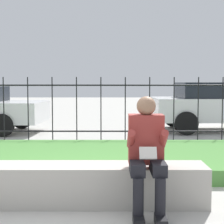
# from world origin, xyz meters

# --- Properties ---
(ground_plane) EXTENTS (60.00, 60.00, 0.00)m
(ground_plane) POSITION_xyz_m (0.00, 0.00, 0.00)
(ground_plane) COLOR #B2AFA8
(stone_bench) EXTENTS (3.18, 0.51, 0.46)m
(stone_bench) POSITION_xyz_m (0.02, 0.00, 0.21)
(stone_bench) COLOR #ADA89E
(stone_bench) RESTS_ON ground_plane
(person_seated_reader) EXTENTS (0.42, 0.73, 1.26)m
(person_seated_reader) POSITION_xyz_m (0.90, -0.29, 0.69)
(person_seated_reader) COLOR black
(person_seated_reader) RESTS_ON ground_plane
(grass_berm) EXTENTS (8.57, 2.71, 0.22)m
(grass_berm) POSITION_xyz_m (0.00, 2.05, 0.11)
(grass_berm) COLOR #4C893D
(grass_berm) RESTS_ON ground_plane
(iron_fence) EXTENTS (6.57, 0.03, 1.53)m
(iron_fence) POSITION_xyz_m (-0.00, 4.14, 0.80)
(iron_fence) COLOR black
(iron_fence) RESTS_ON ground_plane
(car_parked_right) EXTENTS (3.95, 2.07, 1.40)m
(car_parked_right) POSITION_xyz_m (3.66, 6.59, 0.75)
(car_parked_right) COLOR silver
(car_parked_right) RESTS_ON ground_plane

